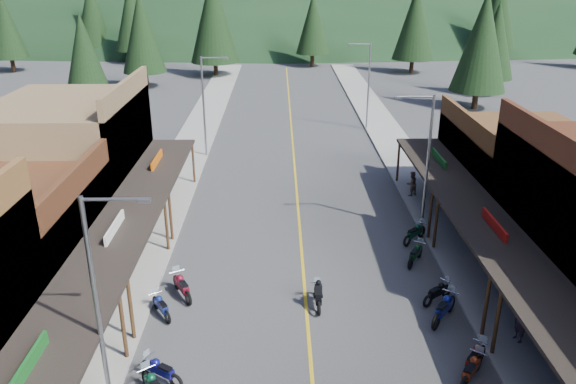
{
  "coord_description": "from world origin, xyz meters",
  "views": [
    {
      "loc": [
        -1.18,
        -21.48,
        14.33
      ],
      "look_at": [
        -0.72,
        6.67,
        3.0
      ],
      "focal_mm": 35.0,
      "sensor_mm": 36.0,
      "label": 1
    }
  ],
  "objects_px": {
    "bike_west_8": "(182,285)",
    "pine_0": "(6,26)",
    "streetlight_0": "(100,298)",
    "pine_8": "(84,51)",
    "pine_3": "(313,23)",
    "pedestrian_east_a": "(521,322)",
    "pedestrian_east_b": "(412,184)",
    "bike_east_6": "(475,358)",
    "bike_east_7": "(444,307)",
    "pine_5": "(498,9)",
    "bike_east_8": "(438,291)",
    "shop_west_2": "(6,244)",
    "streetlight_1": "(205,102)",
    "bike_west_7": "(161,305)",
    "streetlight_2": "(425,158)",
    "shop_east_3": "(518,170)",
    "shop_west_3": "(73,157)",
    "rider_on_bike": "(318,295)",
    "pine_10": "(142,33)",
    "bike_east_5": "(472,369)",
    "bike_east_10": "(415,232)",
    "pine_1": "(132,16)",
    "pine_7": "(92,13)",
    "pine_2": "(213,17)",
    "pine_9": "(495,40)",
    "pine_4": "(415,21)",
    "pine_11": "(483,41)",
    "bike_west_6": "(161,369)",
    "streetlight_3": "(367,82)"
  },
  "relations": [
    {
      "from": "bike_east_7",
      "to": "pedestrian_east_b",
      "type": "bearing_deg",
      "value": 120.46
    },
    {
      "from": "shop_east_3",
      "to": "bike_east_10",
      "type": "distance_m",
      "value": 9.02
    },
    {
      "from": "shop_west_2",
      "to": "bike_east_7",
      "type": "distance_m",
      "value": 19.93
    },
    {
      "from": "pine_3",
      "to": "bike_west_8",
      "type": "bearing_deg",
      "value": -98.52
    },
    {
      "from": "pine_11",
      "to": "pine_5",
      "type": "bearing_deg",
      "value": 67.62
    },
    {
      "from": "streetlight_1",
      "to": "pine_2",
      "type": "height_order",
      "value": "pine_2"
    },
    {
      "from": "pine_1",
      "to": "pedestrian_east_a",
      "type": "relative_size",
      "value": 7.28
    },
    {
      "from": "pine_1",
      "to": "bike_west_7",
      "type": "height_order",
      "value": "pine_1"
    },
    {
      "from": "streetlight_2",
      "to": "bike_west_8",
      "type": "xyz_separation_m",
      "value": [
        -12.68,
        -6.93,
        -3.83
      ]
    },
    {
      "from": "bike_east_6",
      "to": "bike_east_7",
      "type": "relative_size",
      "value": 0.87
    },
    {
      "from": "pine_9",
      "to": "pedestrian_east_b",
      "type": "bearing_deg",
      "value": -117.19
    },
    {
      "from": "rider_on_bike",
      "to": "streetlight_3",
      "type": "bearing_deg",
      "value": 77.2
    },
    {
      "from": "bike_east_8",
      "to": "rider_on_bike",
      "type": "xyz_separation_m",
      "value": [
        -5.5,
        -0.28,
        0.04
      ]
    },
    {
      "from": "pine_5",
      "to": "bike_east_7",
      "type": "relative_size",
      "value": 5.97
    },
    {
      "from": "pine_5",
      "to": "streetlight_2",
      "type": "bearing_deg",
      "value": -112.91
    },
    {
      "from": "streetlight_1",
      "to": "pine_7",
      "type": "height_order",
      "value": "pine_7"
    },
    {
      "from": "bike_west_8",
      "to": "pine_0",
      "type": "bearing_deg",
      "value": 90.69
    },
    {
      "from": "streetlight_0",
      "to": "bike_west_8",
      "type": "height_order",
      "value": "streetlight_0"
    },
    {
      "from": "pedestrian_east_a",
      "to": "bike_east_5",
      "type": "bearing_deg",
      "value": -67.27
    },
    {
      "from": "shop_west_2",
      "to": "streetlight_2",
      "type": "xyz_separation_m",
      "value": [
        20.71,
        6.3,
        1.93
      ]
    },
    {
      "from": "pine_2",
      "to": "pine_5",
      "type": "height_order",
      "value": "same"
    },
    {
      "from": "bike_west_6",
      "to": "rider_on_bike",
      "type": "xyz_separation_m",
      "value": [
        6.12,
        4.9,
        0.02
      ]
    },
    {
      "from": "streetlight_1",
      "to": "bike_west_7",
      "type": "relative_size",
      "value": 4.22
    },
    {
      "from": "bike_east_7",
      "to": "streetlight_2",
      "type": "bearing_deg",
      "value": 120.64
    },
    {
      "from": "pine_1",
      "to": "bike_west_8",
      "type": "distance_m",
      "value": 71.61
    },
    {
      "from": "bike_west_8",
      "to": "bike_east_10",
      "type": "height_order",
      "value": "bike_west_8"
    },
    {
      "from": "streetlight_2",
      "to": "bike_east_5",
      "type": "bearing_deg",
      "value": -94.83
    },
    {
      "from": "bike_east_6",
      "to": "rider_on_bike",
      "type": "xyz_separation_m",
      "value": [
        -5.65,
        4.44,
        0.01
      ]
    },
    {
      "from": "streetlight_0",
      "to": "pine_8",
      "type": "relative_size",
      "value": 0.8
    },
    {
      "from": "pine_10",
      "to": "pine_5",
      "type": "bearing_deg",
      "value": 22.93
    },
    {
      "from": "streetlight_1",
      "to": "pine_1",
      "type": "relative_size",
      "value": 0.64
    },
    {
      "from": "shop_east_3",
      "to": "shop_west_3",
      "type": "bearing_deg",
      "value": -180.0
    },
    {
      "from": "pine_5",
      "to": "pine_7",
      "type": "relative_size",
      "value": 1.12
    },
    {
      "from": "bike_east_7",
      "to": "pine_1",
      "type": "bearing_deg",
      "value": 150.1
    },
    {
      "from": "pine_11",
      "to": "bike_east_8",
      "type": "xyz_separation_m",
      "value": [
        -13.97,
        -37.54,
        -6.64
      ]
    },
    {
      "from": "bike_west_7",
      "to": "bike_east_8",
      "type": "bearing_deg",
      "value": -28.47
    },
    {
      "from": "streetlight_1",
      "to": "bike_east_5",
      "type": "relative_size",
      "value": 3.96
    },
    {
      "from": "pedestrian_east_a",
      "to": "pedestrian_east_b",
      "type": "distance_m",
      "value": 15.7
    },
    {
      "from": "streetlight_0",
      "to": "pine_8",
      "type": "height_order",
      "value": "pine_8"
    },
    {
      "from": "pedestrian_east_b",
      "to": "bike_east_8",
      "type": "bearing_deg",
      "value": 51.43
    },
    {
      "from": "pine_10",
      "to": "rider_on_bike",
      "type": "relative_size",
      "value": 5.96
    },
    {
      "from": "pine_4",
      "to": "pine_0",
      "type": "bearing_deg",
      "value": 178.03
    },
    {
      "from": "pine_10",
      "to": "bike_east_7",
      "type": "distance_m",
      "value": 56.65
    },
    {
      "from": "shop_west_3",
      "to": "pine_8",
      "type": "xyz_separation_m",
      "value": [
        -8.22,
        28.7,
        2.46
      ]
    },
    {
      "from": "streetlight_2",
      "to": "streetlight_1",
      "type": "bearing_deg",
      "value": 134.8
    },
    {
      "from": "pine_5",
      "to": "bike_west_6",
      "type": "relative_size",
      "value": 7.04
    },
    {
      "from": "pine_7",
      "to": "bike_west_7",
      "type": "xyz_separation_m",
      "value": [
        25.6,
        -76.45,
        -6.7
      ]
    },
    {
      "from": "pine_5",
      "to": "bike_east_8",
      "type": "bearing_deg",
      "value": -111.36
    },
    {
      "from": "pine_9",
      "to": "bike_west_6",
      "type": "distance_m",
      "value": 58.15
    },
    {
      "from": "streetlight_1",
      "to": "pedestrian_east_a",
      "type": "height_order",
      "value": "streetlight_1"
    }
  ]
}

